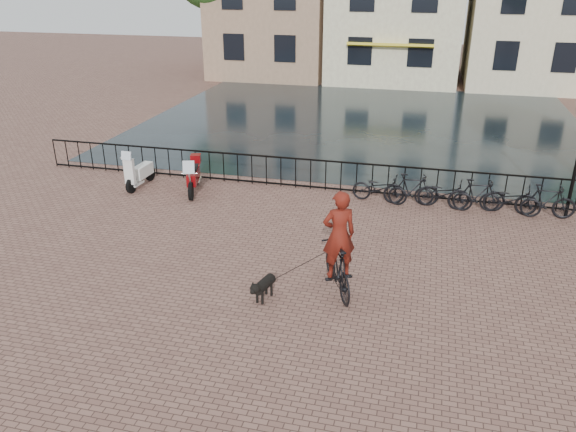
% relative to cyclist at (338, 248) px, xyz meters
% --- Properties ---
extents(ground, '(100.00, 100.00, 0.00)m').
position_rel_cyclist_xyz_m(ground, '(-1.41, -1.88, -1.06)').
color(ground, brown).
rests_on(ground, ground).
extents(canal_water, '(20.00, 20.00, 0.00)m').
position_rel_cyclist_xyz_m(canal_water, '(-1.41, 15.42, -1.06)').
color(canal_water, black).
rests_on(canal_water, ground).
extents(railing, '(20.00, 0.05, 1.02)m').
position_rel_cyclist_xyz_m(railing, '(-1.41, 6.12, -0.56)').
color(railing, black).
rests_on(railing, ground).
extents(cyclist, '(1.38, 2.09, 2.79)m').
position_rel_cyclist_xyz_m(cyclist, '(0.00, 0.00, 0.00)').
color(cyclist, black).
rests_on(cyclist, ground).
extents(dog, '(0.49, 0.92, 0.59)m').
position_rel_cyclist_xyz_m(dog, '(-1.47, -0.74, -0.76)').
color(dog, black).
rests_on(dog, ground).
extents(motorcycle, '(0.92, 1.92, 1.33)m').
position_rel_cyclist_xyz_m(motorcycle, '(-5.50, 4.94, -0.39)').
color(motorcycle, maroon).
rests_on(motorcycle, ground).
extents(scooter, '(0.51, 1.57, 1.44)m').
position_rel_cyclist_xyz_m(scooter, '(-7.40, 4.97, -0.34)').
color(scooter, silver).
rests_on(scooter, ground).
extents(parked_bike_0, '(1.79, 0.85, 0.90)m').
position_rel_cyclist_xyz_m(parked_bike_0, '(0.39, 5.52, -0.61)').
color(parked_bike_0, black).
rests_on(parked_bike_0, ground).
extents(parked_bike_1, '(1.70, 0.61, 1.00)m').
position_rel_cyclist_xyz_m(parked_bike_1, '(1.34, 5.52, -0.56)').
color(parked_bike_1, black).
rests_on(parked_bike_1, ground).
extents(parked_bike_2, '(1.78, 0.83, 0.90)m').
position_rel_cyclist_xyz_m(parked_bike_2, '(2.29, 5.52, -0.61)').
color(parked_bike_2, black).
rests_on(parked_bike_2, ground).
extents(parked_bike_3, '(1.71, 0.69, 1.00)m').
position_rel_cyclist_xyz_m(parked_bike_3, '(3.24, 5.52, -0.56)').
color(parked_bike_3, black).
rests_on(parked_bike_3, ground).
extents(parked_bike_4, '(1.78, 0.83, 0.90)m').
position_rel_cyclist_xyz_m(parked_bike_4, '(4.19, 5.52, -0.61)').
color(parked_bike_4, black).
rests_on(parked_bike_4, ground).
extents(parked_bike_5, '(1.67, 0.48, 1.00)m').
position_rel_cyclist_xyz_m(parked_bike_5, '(5.14, 5.52, -0.56)').
color(parked_bike_5, black).
rests_on(parked_bike_5, ground).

